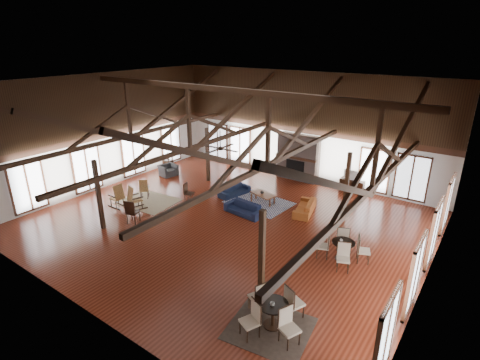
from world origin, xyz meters
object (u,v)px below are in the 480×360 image
Objects in this scene: armchair at (168,170)px; cafe_table_near at (273,311)px; sofa_navy_front at (244,209)px; coffee_table at (263,195)px; sofa_orange at (305,207)px; cafe_table_far at (343,247)px; tv_console at (352,185)px; sofa_navy_left at (234,190)px.

cafe_table_near is (11.41, -7.13, 0.21)m from armchair.
sofa_navy_front is 7.23m from cafe_table_near.
coffee_table is at bearing 124.05° from cafe_table_near.
coffee_table is (-2.18, -0.20, 0.15)m from sofa_orange.
cafe_table_far is at bearing -5.63° from sofa_navy_front.
sofa_navy_front is at bearing -93.11° from armchair.
tv_console is at bearing 153.80° from sofa_orange.
tv_console is (-1.70, 11.07, -0.21)m from cafe_table_near.
armchair is 13.46m from cafe_table_near.
cafe_table_near is at bearing 5.96° from sofa_orange.
cafe_table_near reaches higher than coffee_table.
sofa_orange is 4.02m from cafe_table_far.
coffee_table is 8.47m from cafe_table_near.
sofa_navy_front is 1.09× the size of sofa_navy_left.
cafe_table_near is at bearing -94.28° from cafe_table_far.
coffee_table is 0.72× the size of cafe_table_far.
armchair reaches higher than sofa_navy_left.
cafe_table_near reaches higher than sofa_orange.
sofa_navy_front is 6.42m from tv_console.
sofa_navy_left is at bearing -161.63° from coffee_table.
sofa_navy_left reaches higher than coffee_table.
tv_console is (4.77, 4.08, 0.06)m from sofa_navy_left.
sofa_orange is 1.94× the size of armchair.
sofa_orange is at bearing -75.15° from sofa_navy_left.
sofa_orange is at bearing 136.03° from cafe_table_far.
sofa_navy_front is at bearing 168.86° from cafe_table_far.
sofa_navy_left is 4.95m from armchair.
sofa_navy_front reaches higher than coffee_table.
sofa_orange is (3.90, 0.23, 0.02)m from sofa_navy_left.
tv_console is at bearing 106.98° from cafe_table_far.
cafe_table_near is 1.04× the size of cafe_table_far.
tv_console is at bearing -56.68° from armchair.
tv_console reaches higher than sofa_navy_left.
cafe_table_far reaches higher than sofa_navy_left.
armchair reaches higher than sofa_navy_front.
tv_console is (0.86, 3.86, 0.04)m from sofa_orange.
sofa_orange is 0.94× the size of cafe_table_near.
cafe_table_far is (5.07, -2.59, 0.07)m from coffee_table.
armchair is at bearing 171.18° from sofa_navy_front.
cafe_table_near is at bearing -81.28° from tv_console.
tv_console is at bearing 66.95° from sofa_navy_front.
cafe_table_far is (5.10, -1.00, 0.22)m from sofa_navy_front.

